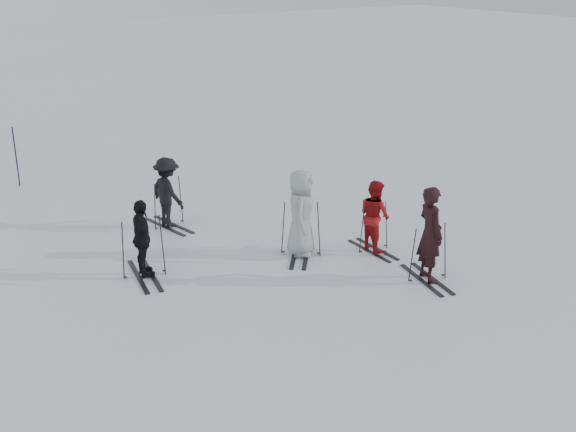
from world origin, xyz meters
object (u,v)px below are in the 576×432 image
object	(u,v)px
skier_near_dark	(430,235)
skier_red	(375,217)
skier_grey	(301,214)
skier_uphill_far	(167,193)
piste_marker	(16,157)
skier_uphill_left	(142,240)

from	to	relation	value
skier_near_dark	skier_red	distance (m)	1.82
skier_grey	skier_uphill_far	world-z (taller)	skier_grey
skier_near_dark	piste_marker	world-z (taller)	skier_near_dark
skier_red	skier_uphill_far	distance (m)	5.06
skier_uphill_far	skier_uphill_left	bearing A→B (deg)	135.48
skier_red	skier_uphill_left	xyz separation A→B (m)	(-4.82, 1.60, 0.01)
skier_grey	skier_near_dark	bearing A→B (deg)	-111.50
skier_near_dark	skier_grey	size ratio (longest dim) A/B	1.02
skier_red	skier_uphill_left	bearing A→B (deg)	74.18
skier_grey	skier_uphill_left	bearing A→B (deg)	115.03
skier_near_dark	skier_uphill_far	xyz separation A→B (m)	(-3.03, 5.78, -0.13)
skier_uphill_left	piste_marker	bearing A→B (deg)	14.57
piste_marker	skier_grey	bearing A→B (deg)	-66.29
skier_red	piste_marker	world-z (taller)	piste_marker
skier_uphill_far	skier_grey	bearing A→B (deg)	-162.34
piste_marker	skier_uphill_far	bearing A→B (deg)	-68.29
skier_near_dark	piste_marker	bearing A→B (deg)	39.15
skier_red	skier_grey	xyz separation A→B (m)	(-1.49, 0.72, 0.16)
skier_uphill_left	piste_marker	size ratio (longest dim) A/B	0.94
skier_red	skier_grey	size ratio (longest dim) A/B	0.84
skier_red	skier_grey	world-z (taller)	skier_grey
skier_red	skier_uphill_left	size ratio (longest dim) A/B	0.99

